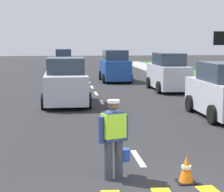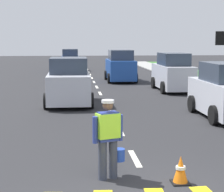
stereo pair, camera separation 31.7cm
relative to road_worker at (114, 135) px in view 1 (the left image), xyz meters
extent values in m
plane|color=#28282B|center=(0.76, 19.62, -0.93)|extent=(96.00, 96.00, 0.00)
cube|color=silver|center=(0.76, 1.32, -0.93)|extent=(0.14, 1.40, 0.01)
cube|color=silver|center=(0.76, 4.32, -0.93)|extent=(0.14, 1.40, 0.01)
cube|color=silver|center=(0.76, 7.32, -0.93)|extent=(0.14, 1.40, 0.01)
cube|color=silver|center=(0.76, 10.32, -0.93)|extent=(0.14, 1.40, 0.01)
cube|color=silver|center=(0.76, 13.32, -0.93)|extent=(0.14, 1.40, 0.01)
cube|color=silver|center=(0.76, 16.32, -0.93)|extent=(0.14, 1.40, 0.01)
cube|color=silver|center=(0.76, 19.32, -0.93)|extent=(0.14, 1.40, 0.01)
cube|color=silver|center=(0.76, 22.32, -0.93)|extent=(0.14, 1.40, 0.01)
cube|color=silver|center=(0.76, 25.32, -0.93)|extent=(0.14, 1.40, 0.01)
cube|color=silver|center=(0.76, 28.32, -0.93)|extent=(0.14, 1.40, 0.01)
cube|color=silver|center=(0.76, 31.32, -0.93)|extent=(0.14, 1.40, 0.01)
cube|color=silver|center=(0.76, 34.32, -0.93)|extent=(0.14, 1.40, 0.01)
cube|color=silver|center=(0.76, 37.32, -0.93)|extent=(0.14, 1.40, 0.01)
cube|color=silver|center=(0.76, 40.32, -0.93)|extent=(0.14, 1.40, 0.01)
cube|color=silver|center=(0.76, 43.32, -0.93)|extent=(0.14, 1.40, 0.01)
cube|color=silver|center=(0.76, 46.32, -0.93)|extent=(0.14, 1.40, 0.01)
cylinder|color=#383D4C|center=(-0.13, -0.05, -0.52)|extent=(0.18, 0.18, 0.82)
cylinder|color=#383D4C|center=(0.09, 0.02, -0.52)|extent=(0.18, 0.18, 0.82)
cube|color=navy|center=(-0.02, -0.02, 0.19)|extent=(0.46, 0.36, 0.60)
cube|color=#A5EA33|center=(-0.02, -0.02, 0.21)|extent=(0.53, 0.41, 0.51)
cylinder|color=navy|center=(-0.29, -0.11, 0.14)|extent=(0.11, 0.11, 0.55)
cylinder|color=navy|center=(0.25, 0.07, 0.14)|extent=(0.11, 0.11, 0.55)
sphere|color=brown|center=(-0.02, -0.02, 0.63)|extent=(0.22, 0.22, 0.22)
cylinder|color=silver|center=(-0.02, -0.02, 0.71)|extent=(0.26, 0.26, 0.06)
cylinder|color=#2347B7|center=(0.23, 0.18, -0.48)|extent=(0.26, 0.26, 0.26)
cube|color=black|center=(1.42, -0.43, -0.92)|extent=(0.36, 0.36, 0.03)
cone|color=orange|center=(1.42, -0.43, -0.63)|extent=(0.30, 0.30, 0.54)
cylinder|color=white|center=(1.42, -0.43, -0.60)|extent=(0.20, 0.20, 0.06)
cube|color=silver|center=(5.00, 14.13, -0.11)|extent=(1.62, 4.12, 1.29)
cube|color=#2D3847|center=(5.00, 14.03, 0.89)|extent=(1.43, 2.26, 0.70)
cylinder|color=black|center=(4.16, 15.41, -0.59)|extent=(0.22, 0.68, 0.68)
cylinder|color=black|center=(5.83, 15.41, -0.59)|extent=(0.22, 0.68, 0.68)
cylinder|color=black|center=(4.16, 12.86, -0.59)|extent=(0.22, 0.68, 0.68)
cylinder|color=black|center=(5.83, 12.86, -0.59)|extent=(0.22, 0.68, 0.68)
cylinder|color=black|center=(4.07, 7.34, -0.59)|extent=(0.22, 0.68, 0.68)
cylinder|color=black|center=(4.07, 4.89, -0.59)|extent=(0.22, 0.68, 0.68)
cube|color=#1E4799|center=(2.65, 19.65, -0.08)|extent=(1.77, 4.04, 1.34)
cube|color=#2D3847|center=(2.65, 19.55, 0.94)|extent=(1.56, 2.22, 0.70)
cylinder|color=black|center=(1.74, 20.90, -0.59)|extent=(0.22, 0.68, 0.68)
cylinder|color=black|center=(3.55, 20.90, -0.59)|extent=(0.22, 0.68, 0.68)
cylinder|color=black|center=(1.74, 18.40, -0.59)|extent=(0.22, 0.68, 0.68)
cylinder|color=black|center=(3.55, 18.40, -0.59)|extent=(0.22, 0.68, 0.68)
cube|color=#1E4799|center=(-0.92, 29.88, -0.16)|extent=(1.63, 3.89, 1.19)
cube|color=#2D3847|center=(-0.92, 29.98, 0.79)|extent=(1.43, 2.14, 0.70)
cylinder|color=black|center=(-0.08, 28.67, -0.59)|extent=(0.22, 0.68, 0.68)
cylinder|color=black|center=(-1.75, 28.67, -0.59)|extent=(0.22, 0.68, 0.68)
cylinder|color=black|center=(-0.08, 31.09, -0.59)|extent=(0.22, 0.68, 0.68)
cylinder|color=black|center=(-1.75, 31.09, -0.59)|extent=(0.22, 0.68, 0.68)
cube|color=silver|center=(-0.90, 9.86, -0.14)|extent=(1.84, 3.93, 1.23)
cube|color=#2D3847|center=(-0.90, 9.96, 0.83)|extent=(1.62, 2.16, 0.70)
cylinder|color=black|center=(0.04, 8.64, -0.59)|extent=(0.22, 0.68, 0.68)
cylinder|color=black|center=(-1.84, 8.64, -0.59)|extent=(0.22, 0.68, 0.68)
cylinder|color=black|center=(0.04, 11.08, -0.59)|extent=(0.22, 0.68, 0.68)
cylinder|color=black|center=(-1.84, 11.08, -0.59)|extent=(0.22, 0.68, 0.68)
camera|label=1|loc=(-1.04, -7.85, 1.94)|focal=63.05mm
camera|label=2|loc=(-0.73, -7.89, 1.94)|focal=63.05mm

